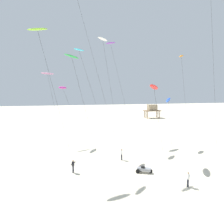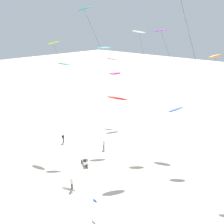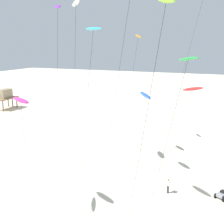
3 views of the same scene
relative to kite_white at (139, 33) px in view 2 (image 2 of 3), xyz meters
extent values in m
plane|color=beige|center=(3.83, -18.31, -19.44)|extent=(260.00, 260.00, 0.00)
ellipsoid|color=white|center=(-0.06, -0.05, 0.28)|extent=(2.42, 2.14, 0.70)
cylinder|color=#262626|center=(1.96, 1.63, -9.63)|extent=(4.07, 3.39, 19.64)
cylinder|color=#262626|center=(16.99, -9.03, -7.28)|extent=(7.08, 5.90, 24.34)
ellipsoid|color=orange|center=(14.82, -2.27, -2.57)|extent=(1.79, 1.66, 0.76)
ellipsoid|color=#33BFE0|center=(-4.83, -4.31, -2.56)|extent=(2.27, 2.60, 0.31)
cylinder|color=#262626|center=(-1.87, -1.85, -11.05)|extent=(5.95, 4.96, 16.80)
ellipsoid|color=#D8339E|center=(-7.40, 1.64, -8.60)|extent=(2.19, 2.99, 0.62)
cylinder|color=#262626|center=(-5.44, 3.27, -14.10)|extent=(3.96, 3.30, 10.70)
ellipsoid|color=purple|center=(2.30, 3.66, 0.44)|extent=(2.70, 2.24, 0.97)
cylinder|color=#262626|center=(5.59, 6.40, -9.55)|extent=(6.59, 5.50, 19.79)
ellipsoid|color=#8CD833|center=(-10.57, -11.48, -1.54)|extent=(2.70, 1.77, 0.82)
cylinder|color=#262626|center=(-8.52, -9.78, -10.55)|extent=(4.13, 3.44, 17.80)
ellipsoid|color=teal|center=(-5.38, -8.35, 3.93)|extent=(2.13, 1.76, 0.91)
cylinder|color=#262626|center=(-1.56, -5.16, -7.80)|extent=(7.68, 6.41, 23.30)
ellipsoid|color=blue|center=(11.00, -4.68, -10.82)|extent=(2.06, 2.39, 1.07)
cylinder|color=#262626|center=(11.86, -3.97, -15.19)|extent=(1.74, 1.45, 8.52)
ellipsoid|color=pink|center=(-10.16, 3.70, -5.88)|extent=(2.74, 1.67, 0.56)
cylinder|color=#262626|center=(-9.01, 4.65, -12.71)|extent=(2.33, 1.95, 13.47)
ellipsoid|color=red|center=(5.07, -11.65, -8.63)|extent=(2.65, 2.92, 1.11)
cylinder|color=#262626|center=(6.54, -10.43, -14.10)|extent=(2.98, 2.49, 10.70)
ellipsoid|color=green|center=(-6.51, -12.34, -4.81)|extent=(2.25, 1.98, 0.51)
cylinder|color=#262626|center=(-4.57, -10.73, -12.17)|extent=(3.91, 3.26, 14.56)
cylinder|color=#33333D|center=(5.07, -20.81, -19.00)|extent=(0.22, 0.22, 0.88)
cube|color=white|center=(5.07, -20.81, -18.27)|extent=(0.23, 0.36, 0.58)
sphere|color=tan|center=(5.07, -20.81, -17.87)|extent=(0.20, 0.20, 0.20)
cylinder|color=white|center=(5.05, -21.03, -18.22)|extent=(0.51, 0.13, 0.39)
cylinder|color=white|center=(5.09, -20.59, -18.22)|extent=(0.51, 0.13, 0.39)
cylinder|color=#33333D|center=(-6.65, -13.73, -19.00)|extent=(0.22, 0.22, 0.88)
cube|color=black|center=(-6.65, -13.73, -18.27)|extent=(0.34, 0.39, 0.58)
sphere|color=tan|center=(-6.65, -13.73, -17.87)|extent=(0.20, 0.20, 0.20)
cylinder|color=black|center=(-6.76, -13.92, -18.22)|extent=(0.48, 0.33, 0.39)
cylinder|color=black|center=(-6.54, -13.54, -18.22)|extent=(0.48, 0.33, 0.39)
cylinder|color=#33333D|center=(0.71, -10.25, -19.00)|extent=(0.22, 0.22, 0.88)
cube|color=white|center=(0.71, -10.25, -18.27)|extent=(0.32, 0.39, 0.58)
sphere|color=#9E7051|center=(0.71, -10.25, -17.87)|extent=(0.20, 0.20, 0.20)
cylinder|color=white|center=(0.62, -10.45, -18.22)|extent=(0.49, 0.29, 0.39)
cylinder|color=white|center=(0.80, -10.05, -18.22)|extent=(0.49, 0.29, 0.39)
cube|color=gray|center=(2.05, -15.81, -19.00)|extent=(1.82, 1.46, 0.36)
cube|color=black|center=(1.92, -15.74, -18.72)|extent=(0.60, 0.60, 0.20)
cylinder|color=black|center=(2.75, -16.22, -19.18)|extent=(0.51, 0.36, 0.52)
cylinder|color=black|center=(1.65, -15.06, -19.18)|extent=(0.51, 0.36, 0.52)
cylinder|color=black|center=(1.20, -15.84, -19.18)|extent=(0.51, 0.36, 0.52)
cylinder|color=gray|center=(10.35, -21.67, -18.39)|extent=(0.05, 0.05, 2.10)
cube|color=blue|center=(10.63, -21.67, -17.54)|extent=(0.52, 0.03, 0.36)
camera|label=1|loc=(-8.27, -41.24, -9.03)|focal=35.65mm
camera|label=2|loc=(26.31, -35.70, 1.48)|focal=36.66mm
camera|label=3|loc=(-26.19, -14.70, -3.90)|focal=43.82mm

